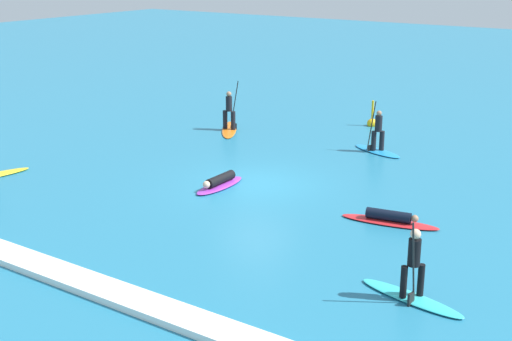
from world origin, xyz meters
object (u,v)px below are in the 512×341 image
Objects in this scene: surfer_on_teal_board at (412,282)px; surfer_on_purple_board at (219,183)px; surfer_on_red_board at (390,219)px; surfer_on_blue_board at (377,142)px; marker_buoy at (372,122)px; surfer_on_orange_board at (229,121)px.

surfer_on_teal_board reaches higher than surfer_on_purple_board.
surfer_on_teal_board is at bearing -70.44° from surfer_on_red_board.
marker_buoy is at bearing -40.46° from surfer_on_blue_board.
surfer_on_orange_board is at bearing 138.29° from surfer_on_red_board.
surfer_on_purple_board is 1.84× the size of marker_buoy.
surfer_on_orange_board reaches higher than surfer_on_teal_board.
marker_buoy is (5.05, 4.56, -0.28)m from surfer_on_orange_board.
surfer_on_blue_board is at bearing -61.83° from marker_buoy.
surfer_on_blue_board is 8.13m from surfer_on_red_board.
surfer_on_blue_board is 1.05× the size of surfer_on_purple_board.
surfer_on_blue_board is 7.26m from surfer_on_orange_board.
surfer_on_purple_board is 11.45m from marker_buoy.
surfer_on_red_board is at bearing 139.30° from surfer_on_blue_board.
surfer_on_orange_board is at bearing -146.96° from surfer_on_purple_board.
marker_buoy is (-8.50, 15.61, -0.29)m from surfer_on_teal_board.
surfer_on_orange_board is 6.81m from marker_buoy.
surfer_on_red_board is at bearing -61.98° from marker_buoy.
marker_buoy is at bearing 107.64° from surfer_on_red_board.
surfer_on_orange_board reaches higher than marker_buoy.
surfer_on_blue_board reaches higher than marker_buoy.
surfer_on_orange_board reaches higher than surfer_on_red_board.
surfer_on_orange_board is at bearing 24.91° from surfer_on_blue_board.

